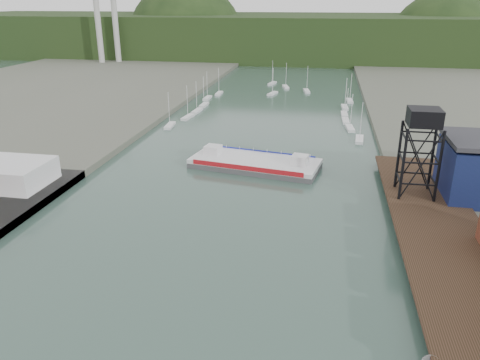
% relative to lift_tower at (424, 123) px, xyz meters
% --- Properties ---
extents(east_pier, '(14.00, 70.00, 2.45)m').
position_rel_lift_tower_xyz_m(east_pier, '(2.00, -13.00, -13.75)').
color(east_pier, black).
rests_on(east_pier, ground).
extents(white_shed, '(18.00, 12.00, 4.50)m').
position_rel_lift_tower_xyz_m(white_shed, '(-79.00, -8.00, -11.80)').
color(white_shed, silver).
rests_on(white_shed, west_quay).
extents(lift_tower, '(6.50, 6.50, 16.00)m').
position_rel_lift_tower_xyz_m(lift_tower, '(0.00, 0.00, 0.00)').
color(lift_tower, black).
rests_on(lift_tower, east_pier).
extents(marina_sailboats, '(57.71, 92.65, 0.90)m').
position_rel_lift_tower_xyz_m(marina_sailboats, '(-34.92, 80.46, -15.30)').
color(marina_sailboats, silver).
rests_on(marina_sailboats, ground).
extents(smokestacks, '(11.20, 8.20, 60.00)m').
position_rel_lift_tower_xyz_m(smokestacks, '(-141.00, 174.50, 14.35)').
color(smokestacks, '#AEAEA9').
rests_on(smokestacks, ground).
extents(distant_hills, '(500.00, 120.00, 80.00)m').
position_rel_lift_tower_xyz_m(distant_hills, '(-38.98, 243.35, -5.27)').
color(distant_hills, black).
rests_on(distant_hills, ground).
extents(chain_ferry, '(30.26, 16.33, 4.13)m').
position_rel_lift_tower_xyz_m(chain_ferry, '(-32.01, 14.69, -14.46)').
color(chain_ferry, '#474749').
rests_on(chain_ferry, ground).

